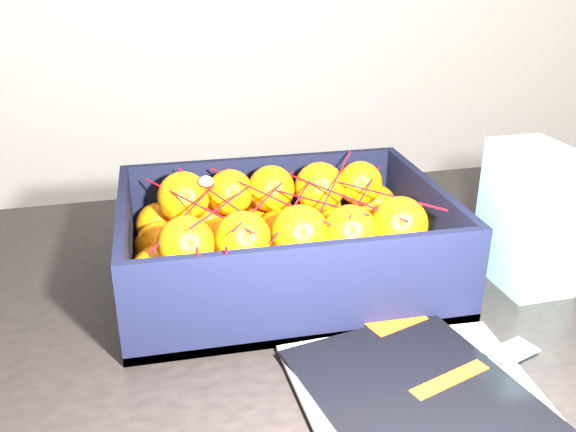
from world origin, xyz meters
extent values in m
cube|color=black|center=(0.19, 0.26, 0.73)|extent=(1.22, 0.84, 0.04)
cylinder|color=black|center=(-0.36, 0.61, 0.35)|extent=(0.06, 0.06, 0.71)
cylinder|color=black|center=(0.74, 0.61, 0.35)|extent=(0.06, 0.06, 0.71)
cube|color=silver|center=(0.21, -0.02, 0.75)|extent=(0.22, 0.29, 0.01)
cube|color=silver|center=(0.16, -0.02, 0.76)|extent=(0.23, 0.29, 0.01)
cube|color=black|center=(0.18, -0.02, 0.77)|extent=(0.26, 0.32, 0.01)
cube|color=#E13F0B|center=(0.20, 0.13, 0.77)|extent=(0.09, 0.08, 0.00)
cube|color=white|center=(0.31, 0.04, 0.77)|extent=(0.06, 0.05, 0.00)
cube|color=#E13F0B|center=(0.22, 0.00, 0.77)|extent=(0.10, 0.05, 0.00)
cube|color=olive|center=(0.10, 0.29, 0.76)|extent=(0.44, 0.33, 0.01)
cube|color=black|center=(0.10, 0.45, 0.82)|extent=(0.44, 0.01, 0.13)
cube|color=black|center=(0.10, 0.13, 0.82)|extent=(0.44, 0.01, 0.13)
cube|color=black|center=(-0.12, 0.29, 0.82)|extent=(0.01, 0.31, 0.13)
cube|color=black|center=(0.31, 0.29, 0.82)|extent=(0.01, 0.31, 0.13)
sphere|color=orange|center=(-0.08, 0.17, 0.80)|extent=(0.07, 0.07, 0.07)
sphere|color=orange|center=(-0.08, 0.25, 0.80)|extent=(0.08, 0.08, 0.08)
sphere|color=orange|center=(-0.07, 0.33, 0.80)|extent=(0.07, 0.07, 0.07)
sphere|color=orange|center=(-0.07, 0.40, 0.80)|extent=(0.07, 0.07, 0.07)
sphere|color=orange|center=(0.01, 0.17, 0.80)|extent=(0.07, 0.07, 0.07)
sphere|color=orange|center=(0.01, 0.25, 0.80)|extent=(0.07, 0.07, 0.07)
sphere|color=orange|center=(0.01, 0.33, 0.80)|extent=(0.07, 0.07, 0.07)
sphere|color=orange|center=(0.01, 0.41, 0.80)|extent=(0.07, 0.07, 0.07)
sphere|color=orange|center=(0.10, 0.18, 0.80)|extent=(0.07, 0.07, 0.07)
sphere|color=orange|center=(0.09, 0.25, 0.80)|extent=(0.07, 0.07, 0.07)
sphere|color=orange|center=(0.10, 0.33, 0.80)|extent=(0.08, 0.08, 0.08)
sphere|color=orange|center=(0.10, 0.41, 0.80)|extent=(0.08, 0.08, 0.08)
sphere|color=orange|center=(0.18, 0.17, 0.80)|extent=(0.08, 0.08, 0.08)
sphere|color=orange|center=(0.19, 0.25, 0.80)|extent=(0.07, 0.07, 0.07)
sphere|color=orange|center=(0.19, 0.33, 0.80)|extent=(0.07, 0.07, 0.07)
sphere|color=orange|center=(0.18, 0.41, 0.80)|extent=(0.07, 0.07, 0.07)
sphere|color=orange|center=(0.27, 0.17, 0.80)|extent=(0.07, 0.07, 0.07)
sphere|color=orange|center=(0.27, 0.25, 0.80)|extent=(0.07, 0.07, 0.07)
sphere|color=orange|center=(0.27, 0.33, 0.80)|extent=(0.07, 0.07, 0.07)
sphere|color=orange|center=(0.27, 0.40, 0.80)|extent=(0.07, 0.07, 0.07)
sphere|color=orange|center=(-0.04, 0.21, 0.86)|extent=(0.07, 0.07, 0.07)
sphere|color=orange|center=(-0.04, 0.37, 0.86)|extent=(0.08, 0.08, 0.08)
sphere|color=orange|center=(0.03, 0.21, 0.86)|extent=(0.07, 0.07, 0.07)
sphere|color=orange|center=(0.03, 0.37, 0.86)|extent=(0.07, 0.07, 0.07)
sphere|color=orange|center=(0.10, 0.21, 0.86)|extent=(0.07, 0.07, 0.07)
sphere|color=orange|center=(0.10, 0.37, 0.86)|extent=(0.07, 0.07, 0.07)
sphere|color=orange|center=(0.16, 0.20, 0.86)|extent=(0.07, 0.07, 0.07)
sphere|color=orange|center=(0.17, 0.37, 0.86)|extent=(0.08, 0.08, 0.08)
sphere|color=orange|center=(0.24, 0.21, 0.86)|extent=(0.07, 0.07, 0.07)
sphere|color=orange|center=(0.23, 0.37, 0.86)|extent=(0.07, 0.07, 0.07)
cylinder|color=red|center=(-0.02, 0.29, 0.88)|extent=(0.13, 0.23, 0.01)
cylinder|color=red|center=(0.02, 0.29, 0.87)|extent=(0.12, 0.23, 0.04)
cylinder|color=red|center=(0.07, 0.30, 0.88)|extent=(0.13, 0.23, 0.00)
cylinder|color=red|center=(0.12, 0.30, 0.87)|extent=(0.12, 0.23, 0.03)
cylinder|color=red|center=(0.17, 0.29, 0.88)|extent=(0.13, 0.23, 0.00)
cylinder|color=red|center=(0.22, 0.28, 0.88)|extent=(0.12, 0.23, 0.03)
cylinder|color=red|center=(-0.02, 0.30, 0.87)|extent=(0.13, 0.23, 0.02)
cylinder|color=red|center=(0.02, 0.29, 0.88)|extent=(0.12, 0.23, 0.03)
cylinder|color=red|center=(0.07, 0.28, 0.88)|extent=(0.13, 0.23, 0.02)
cylinder|color=red|center=(0.12, 0.29, 0.87)|extent=(0.13, 0.23, 0.02)
cylinder|color=red|center=(0.17, 0.30, 0.88)|extent=(0.12, 0.23, 0.02)
cylinder|color=red|center=(0.22, 0.29, 0.88)|extent=(0.12, 0.23, 0.02)
cylinder|color=red|center=(-0.03, 0.14, 0.85)|extent=(0.00, 0.03, 0.09)
cylinder|color=red|center=(0.00, 0.14, 0.85)|extent=(0.01, 0.04, 0.08)
cube|color=silver|center=(0.43, 0.21, 0.85)|extent=(0.09, 0.13, 0.20)
camera|label=1|loc=(-0.07, -0.48, 1.19)|focal=38.88mm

